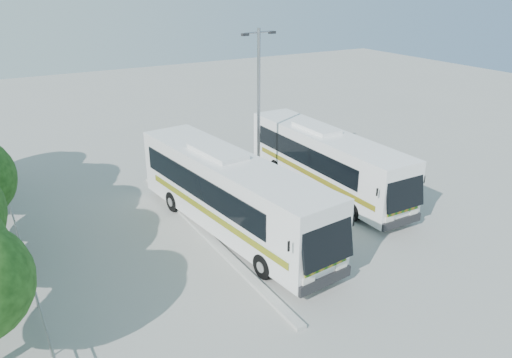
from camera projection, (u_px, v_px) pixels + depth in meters
ground at (268, 241)px, 23.10m from camera, size 100.00×100.00×0.00m
kerb_divider at (205, 233)px, 23.60m from camera, size 0.40×16.00×0.15m
railing at (21, 243)px, 21.37m from camera, size 0.06×22.00×1.00m
coach_main at (231, 193)px, 23.28m from camera, size 4.02×13.28×3.63m
coach_adjacent at (326, 160)px, 27.97m from camera, size 2.56×12.11×3.36m
lamppost at (259, 104)px, 27.18m from camera, size 2.18×0.50×8.92m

